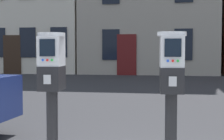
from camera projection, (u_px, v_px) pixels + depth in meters
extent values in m
cube|color=black|center=(52.00, 78.00, 2.74)|extent=(0.19, 0.25, 0.19)
cube|color=#A5A8AD|center=(47.00, 79.00, 2.61)|extent=(0.06, 0.02, 0.07)
cube|color=#B7BABF|center=(52.00, 51.00, 2.73)|extent=(0.19, 0.24, 0.23)
cube|color=black|center=(47.00, 48.00, 2.61)|extent=(0.12, 0.02, 0.13)
cylinder|color=blue|center=(43.00, 60.00, 2.61)|extent=(0.02, 0.01, 0.02)
cylinder|color=red|center=(47.00, 60.00, 2.61)|extent=(0.02, 0.01, 0.02)
cylinder|color=green|center=(52.00, 60.00, 2.61)|extent=(0.02, 0.01, 0.02)
cylinder|color=#B7BABF|center=(51.00, 35.00, 2.72)|extent=(0.23, 0.23, 0.03)
cube|color=black|center=(171.00, 80.00, 2.59)|extent=(0.19, 0.25, 0.19)
cube|color=#A5A8AD|center=(173.00, 81.00, 2.46)|extent=(0.06, 0.02, 0.07)
cube|color=#B7BABF|center=(172.00, 52.00, 2.57)|extent=(0.19, 0.24, 0.23)
cube|color=black|center=(173.00, 48.00, 2.45)|extent=(0.12, 0.02, 0.13)
cylinder|color=blue|center=(168.00, 61.00, 2.46)|extent=(0.02, 0.01, 0.02)
cylinder|color=red|center=(173.00, 61.00, 2.46)|extent=(0.02, 0.01, 0.02)
cylinder|color=green|center=(178.00, 61.00, 2.45)|extent=(0.02, 0.01, 0.02)
cylinder|color=#B7BABF|center=(172.00, 34.00, 2.57)|extent=(0.23, 0.23, 0.03)
cube|color=black|center=(28.00, 42.00, 18.60)|extent=(0.90, 0.06, 1.60)
cube|color=black|center=(59.00, 42.00, 18.32)|extent=(0.90, 0.06, 1.60)
cube|color=black|center=(12.00, 55.00, 18.79)|extent=(1.00, 0.07, 2.10)
cube|color=black|center=(111.00, 45.00, 17.87)|extent=(0.90, 0.06, 1.57)
cube|color=black|center=(183.00, 44.00, 17.26)|extent=(0.90, 0.06, 1.57)
cube|color=#591414|center=(127.00, 55.00, 17.76)|extent=(1.00, 0.07, 2.10)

